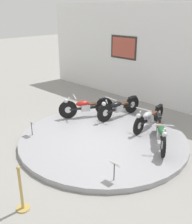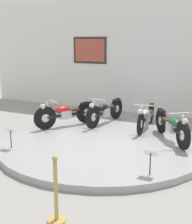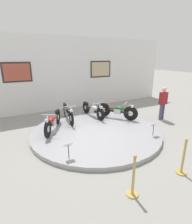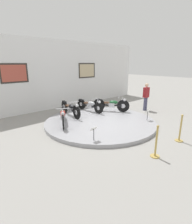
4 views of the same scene
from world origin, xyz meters
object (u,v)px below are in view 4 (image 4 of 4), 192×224
at_px(motorcycle_silver, 90,105).
at_px(info_placard_front_left, 94,131).
at_px(stanchion_post_left_of_entry, 156,146).
at_px(visitor_standing, 146,95).
at_px(motorcycle_red, 63,115).
at_px(motorcycle_black, 71,108).
at_px(motorcycle_green, 112,104).
at_px(stanchion_post_right_of_entry, 180,132).
at_px(info_placard_front_centre, 148,113).

relative_size(motorcycle_silver, info_placard_front_left, 3.81).
bearing_deg(stanchion_post_left_of_entry, visitor_standing, 36.30).
bearing_deg(motorcycle_silver, motorcycle_red, -160.75).
bearing_deg(motorcycle_red, motorcycle_black, 40.31).
relative_size(motorcycle_black, visitor_standing, 1.24).
height_order(motorcycle_red, motorcycle_green, motorcycle_green).
height_order(motorcycle_green, stanchion_post_right_of_entry, stanchion_post_right_of_entry).
xyz_separation_m(info_placard_front_left, stanchion_post_right_of_entry, (2.50, -1.89, -0.17)).
bearing_deg(visitor_standing, motorcycle_silver, 152.16).
distance_m(motorcycle_black, motorcycle_green, 2.33).
height_order(motorcycle_black, stanchion_post_left_of_entry, stanchion_post_left_of_entry).
height_order(motorcycle_red, stanchion_post_left_of_entry, stanchion_post_left_of_entry).
bearing_deg(stanchion_post_right_of_entry, motorcycle_silver, 92.21).
bearing_deg(motorcycle_silver, info_placard_front_centre, -70.90).
height_order(motorcycle_black, motorcycle_silver, motorcycle_black).
relative_size(motorcycle_black, motorcycle_green, 1.21).
relative_size(info_placard_front_left, info_placard_front_centre, 1.00).
bearing_deg(visitor_standing, stanchion_post_left_of_entry, -143.70).
xyz_separation_m(motorcycle_green, info_placard_front_left, (-3.23, -2.20, -0.03)).
relative_size(motorcycle_green, stanchion_post_left_of_entry, 1.63).
distance_m(motorcycle_green, stanchion_post_left_of_entry, 4.74).
distance_m(motorcycle_green, visitor_standing, 2.26).
distance_m(motorcycle_green, info_placard_front_left, 3.91).
bearing_deg(motorcycle_green, motorcycle_black, 160.73).
height_order(visitor_standing, stanchion_post_right_of_entry, visitor_standing).
bearing_deg(motorcycle_red, stanchion_post_right_of_entry, -59.73).
xyz_separation_m(motorcycle_black, stanchion_post_right_of_entry, (1.48, -4.86, -0.20)).
bearing_deg(info_placard_front_centre, stanchion_post_right_of_entry, -114.02).
bearing_deg(motorcycle_black, motorcycle_green, -19.27).
xyz_separation_m(motorcycle_black, stanchion_post_left_of_entry, (-0.19, -4.86, -0.20)).
bearing_deg(info_placard_front_left, motorcycle_green, 34.32).
xyz_separation_m(visitor_standing, stanchion_post_right_of_entry, (-2.80, -3.28, -0.57)).
height_order(info_placard_front_left, stanchion_post_left_of_entry, stanchion_post_left_of_entry).
bearing_deg(motorcycle_green, visitor_standing, -21.41).
distance_m(motorcycle_red, info_placard_front_left, 2.20).
bearing_deg(info_placard_front_centre, stanchion_post_left_of_entry, -142.99).
bearing_deg(motorcycle_red, stanchion_post_left_of_entry, -79.96).
relative_size(motorcycle_green, info_placard_front_centre, 3.25).
xyz_separation_m(motorcycle_red, info_placard_front_centre, (3.23, -2.20, -0.03)).
bearing_deg(motorcycle_black, visitor_standing, -20.31).
bearing_deg(motorcycle_silver, visitor_standing, -27.84).
relative_size(info_placard_front_left, stanchion_post_left_of_entry, 0.50).
bearing_deg(motorcycle_red, motorcycle_silver, 19.25).
distance_m(motorcycle_silver, stanchion_post_left_of_entry, 5.08).
height_order(motorcycle_green, info_placard_front_centre, motorcycle_green).
relative_size(motorcycle_black, info_placard_front_centre, 3.94).
relative_size(motorcycle_silver, motorcycle_green, 1.17).
distance_m(motorcycle_black, stanchion_post_right_of_entry, 5.08).
bearing_deg(visitor_standing, info_placard_front_centre, -144.63).
height_order(motorcycle_red, info_placard_front_centre, motorcycle_red).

